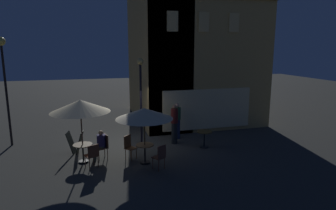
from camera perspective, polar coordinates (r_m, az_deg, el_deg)
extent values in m
plane|color=#333430|center=(13.55, -7.22, -7.83)|extent=(60.00, 60.00, 0.00)
cube|color=tan|center=(16.19, 7.44, 9.43)|extent=(6.91, 2.34, 7.84)
cube|color=tan|center=(17.70, -2.44, 9.66)|extent=(2.34, 6.96, 7.84)
cube|color=#EDC574|center=(14.35, 0.89, 16.18)|extent=(0.55, 0.06, 0.95)
cube|color=#EDC574|center=(14.88, 7.07, 15.92)|extent=(0.55, 0.06, 0.95)
cube|color=#EDC574|center=(15.57, 12.87, 15.52)|extent=(0.55, 0.06, 0.95)
cube|color=beige|center=(15.27, 7.74, -0.80)|extent=(4.84, 0.08, 2.10)
cylinder|color=black|center=(13.25, -5.34, 0.09)|extent=(0.10, 0.10, 3.71)
sphere|color=#F8CD67|center=(13.01, -5.50, 8.51)|extent=(0.29, 0.29, 0.29)
cylinder|color=black|center=(14.74, -29.18, 1.51)|extent=(0.10, 0.10, 4.56)
sphere|color=#FDE263|center=(14.59, -30.09, 10.81)|extent=(0.38, 0.38, 0.38)
cube|color=black|center=(12.88, -17.01, -7.04)|extent=(0.40, 0.60, 0.92)
cube|color=black|center=(12.97, -18.57, -7.01)|extent=(0.40, 0.60, 0.92)
cylinder|color=black|center=(11.49, -4.54, -11.28)|extent=(0.40, 0.40, 0.03)
cylinder|color=black|center=(11.36, -4.57, -9.65)|extent=(0.06, 0.06, 0.73)
cylinder|color=brown|center=(11.23, -4.60, -7.85)|extent=(0.69, 0.69, 0.03)
cylinder|color=black|center=(12.01, -16.29, -10.70)|extent=(0.40, 0.40, 0.03)
cylinder|color=black|center=(11.89, -16.38, -9.19)|extent=(0.06, 0.06, 0.70)
cylinder|color=#4C4028|center=(11.77, -16.48, -7.52)|extent=(0.74, 0.74, 0.03)
cylinder|color=black|center=(13.27, 7.12, -8.18)|extent=(0.40, 0.40, 0.03)
cylinder|color=black|center=(13.16, 7.16, -6.78)|extent=(0.06, 0.06, 0.71)
cylinder|color=#4F3F1D|center=(13.06, 7.20, -5.24)|extent=(0.68, 0.68, 0.03)
cylinder|color=black|center=(11.48, -4.54, -11.21)|extent=(0.36, 0.36, 0.06)
cylinder|color=#4A3A21|center=(11.13, -4.63, -6.26)|extent=(0.05, 0.05, 2.14)
cone|color=beige|center=(10.89, -4.70, -1.67)|extent=(2.17, 2.17, 0.41)
cylinder|color=black|center=(12.00, -16.30, -10.63)|extent=(0.36, 0.36, 0.06)
cylinder|color=brown|center=(11.62, -16.62, -5.18)|extent=(0.05, 0.05, 2.43)
cone|color=beige|center=(11.38, -16.91, -0.18)|extent=(2.24, 2.24, 0.47)
cylinder|color=brown|center=(10.88, -3.03, -11.42)|extent=(0.03, 0.03, 0.44)
cylinder|color=brown|center=(11.08, -1.81, -10.99)|extent=(0.03, 0.03, 0.44)
cylinder|color=brown|center=(10.67, -1.89, -11.88)|extent=(0.03, 0.03, 0.44)
cylinder|color=brown|center=(10.87, -0.67, -11.43)|extent=(0.03, 0.03, 0.44)
cube|color=brown|center=(10.79, -1.86, -10.27)|extent=(0.53, 0.53, 0.04)
cube|color=brown|center=(10.58, -1.22, -9.23)|extent=(0.36, 0.23, 0.48)
cylinder|color=brown|center=(11.86, -6.25, -9.50)|extent=(0.03, 0.03, 0.45)
cylinder|color=brown|center=(11.64, -7.23, -9.92)|extent=(0.03, 0.03, 0.45)
cylinder|color=brown|center=(12.04, -7.37, -9.19)|extent=(0.03, 0.03, 0.45)
cylinder|color=brown|center=(11.83, -8.36, -9.60)|extent=(0.03, 0.03, 0.45)
cube|color=brown|center=(11.76, -7.33, -8.46)|extent=(0.54, 0.54, 0.04)
cube|color=brown|center=(11.78, -7.99, -7.08)|extent=(0.32, 0.28, 0.49)
cylinder|color=brown|center=(11.42, -16.01, -10.67)|extent=(0.03, 0.03, 0.46)
cylinder|color=brown|center=(11.56, -14.44, -10.32)|extent=(0.03, 0.03, 0.46)
cylinder|color=brown|center=(11.13, -15.22, -11.22)|extent=(0.03, 0.03, 0.46)
cylinder|color=brown|center=(11.27, -13.62, -10.85)|extent=(0.03, 0.03, 0.46)
cube|color=brown|center=(11.25, -14.89, -9.59)|extent=(0.58, 0.58, 0.04)
cube|color=brown|center=(11.01, -14.48, -8.73)|extent=(0.41, 0.23, 0.44)
cylinder|color=#503627|center=(11.91, -13.46, -9.64)|extent=(0.03, 0.03, 0.45)
cylinder|color=#503627|center=(12.23, -13.96, -9.11)|extent=(0.03, 0.03, 0.45)
cylinder|color=#503627|center=(12.01, -11.84, -9.39)|extent=(0.03, 0.03, 0.45)
cylinder|color=#503627|center=(12.32, -12.38, -8.87)|extent=(0.03, 0.03, 0.45)
cube|color=#503627|center=(12.03, -12.96, -8.16)|extent=(0.54, 0.54, 0.04)
cube|color=#503627|center=(12.01, -12.10, -6.82)|extent=(0.16, 0.43, 0.50)
cube|color=#34433D|center=(11.99, -13.61, -8.17)|extent=(0.44, 0.43, 0.14)
cylinder|color=#34433D|center=(12.03, -14.29, -9.37)|extent=(0.14, 0.14, 0.49)
cylinder|color=navy|center=(11.95, -13.02, -6.93)|extent=(0.35, 0.35, 0.51)
sphere|color=tan|center=(11.85, -13.09, -5.37)|extent=(0.19, 0.19, 0.19)
cylinder|color=black|center=(13.53, 1.26, -5.57)|extent=(0.28, 0.28, 0.99)
cylinder|color=#551817|center=(13.31, 1.28, -2.15)|extent=(0.33, 0.33, 0.66)
sphere|color=#936649|center=(13.22, 1.29, -0.39)|extent=(0.19, 0.19, 0.19)
cylinder|color=#1D2644|center=(14.29, 1.77, -4.71)|extent=(0.31, 0.31, 0.96)
cylinder|color=#244F30|center=(14.10, 1.78, -1.67)|extent=(0.37, 0.37, 0.59)
sphere|color=tan|center=(14.02, 1.79, -0.10)|extent=(0.22, 0.22, 0.22)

